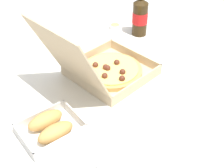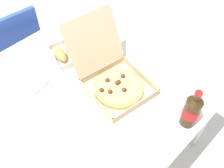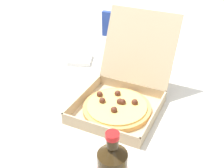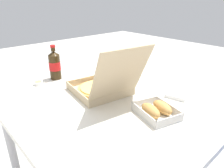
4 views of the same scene
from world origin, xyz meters
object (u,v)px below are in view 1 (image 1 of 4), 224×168
Objects in this scene: pizza_box_open at (105,69)px; dipping_sauce_cup at (115,26)px; cola_bottle at (140,16)px; napkin_pile at (122,160)px; bread_side_box at (51,127)px.

pizza_box_open is 0.43m from dipping_sauce_cup.
pizza_box_open reaches higher than dipping_sauce_cup.
cola_bottle reaches higher than dipping_sauce_cup.
pizza_box_open is 4.12× the size of napkin_pile.
pizza_box_open is at bearing -83.49° from bread_side_box.
napkin_pile is 0.83m from dipping_sauce_cup.
dipping_sauce_cup is (0.21, -0.37, -0.03)m from pizza_box_open.
dipping_sauce_cup is (0.13, 0.02, -0.08)m from cola_bottle.
pizza_box_open is 0.41m from napkin_pile.
pizza_box_open is 2.02× the size of cola_bottle.
pizza_box_open is 0.34m from bread_side_box.
bread_side_box is at bearing 96.51° from pizza_box_open.
napkin_pile is at bearing 126.81° from dipping_sauce_cup.
napkin_pile is at bearing -171.01° from bread_side_box.
pizza_box_open reaches higher than napkin_pile.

